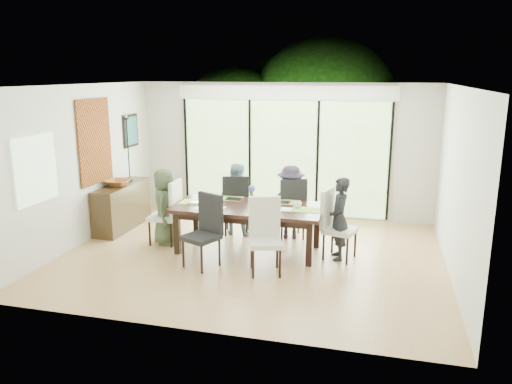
% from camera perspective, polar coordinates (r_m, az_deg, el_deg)
% --- Properties ---
extents(floor, '(6.00, 5.00, 0.01)m').
position_cam_1_polar(floor, '(8.15, -0.44, -7.29)').
color(floor, '#94643B').
rests_on(floor, ground).
extents(ceiling, '(6.00, 5.00, 0.01)m').
position_cam_1_polar(ceiling, '(7.62, -0.48, 12.13)').
color(ceiling, white).
rests_on(ceiling, wall_back).
extents(wall_back, '(6.00, 0.02, 2.70)m').
position_cam_1_polar(wall_back, '(10.18, 3.18, 4.80)').
color(wall_back, beige).
rests_on(wall_back, floor).
extents(wall_front, '(6.00, 0.02, 2.70)m').
position_cam_1_polar(wall_front, '(5.45, -7.25, -3.00)').
color(wall_front, silver).
rests_on(wall_front, floor).
extents(wall_left, '(0.02, 5.00, 2.70)m').
position_cam_1_polar(wall_left, '(9.01, -19.32, 2.92)').
color(wall_left, silver).
rests_on(wall_left, floor).
extents(wall_right, '(0.02, 5.00, 2.70)m').
position_cam_1_polar(wall_right, '(7.59, 22.07, 0.82)').
color(wall_right, silver).
rests_on(wall_right, floor).
extents(glass_doors, '(4.20, 0.02, 2.30)m').
position_cam_1_polar(glass_doors, '(10.16, 3.13, 3.93)').
color(glass_doors, '#598C3F').
rests_on(glass_doors, wall_back).
extents(blinds_header, '(4.40, 0.06, 0.28)m').
position_cam_1_polar(blinds_header, '(10.02, 3.21, 11.27)').
color(blinds_header, white).
rests_on(blinds_header, wall_back).
extents(mullion_a, '(0.05, 0.04, 2.30)m').
position_cam_1_polar(mullion_a, '(10.76, -7.95, 4.36)').
color(mullion_a, black).
rests_on(mullion_a, wall_back).
extents(mullion_b, '(0.05, 0.04, 2.30)m').
position_cam_1_polar(mullion_b, '(10.31, -0.71, 4.09)').
color(mullion_b, black).
rests_on(mullion_b, wall_back).
extents(mullion_c, '(0.05, 0.04, 2.30)m').
position_cam_1_polar(mullion_c, '(10.04, 7.04, 3.74)').
color(mullion_c, black).
rests_on(mullion_c, wall_back).
extents(mullion_d, '(0.05, 0.04, 2.30)m').
position_cam_1_polar(mullion_d, '(9.97, 15.06, 3.30)').
color(mullion_d, black).
rests_on(mullion_d, wall_back).
extents(side_window, '(0.02, 0.90, 1.00)m').
position_cam_1_polar(side_window, '(8.01, -23.86, 2.37)').
color(side_window, '#8CAD7F').
rests_on(side_window, wall_left).
extents(deck, '(6.00, 1.80, 0.10)m').
position_cam_1_polar(deck, '(11.32, 3.97, -1.55)').
color(deck, brown).
rests_on(deck, ground).
extents(rail_top, '(6.00, 0.08, 0.06)m').
position_cam_1_polar(rail_top, '(11.96, 4.72, 2.19)').
color(rail_top, brown).
rests_on(rail_top, deck).
extents(foliage_left, '(3.20, 3.20, 3.20)m').
position_cam_1_polar(foliage_left, '(13.19, -2.24, 7.21)').
color(foliage_left, '#14380F').
rests_on(foliage_left, ground).
extents(foliage_mid, '(4.00, 4.00, 4.00)m').
position_cam_1_polar(foliage_mid, '(13.30, 7.74, 8.70)').
color(foliage_mid, '#14380F').
rests_on(foliage_mid, ground).
extents(foliage_right, '(2.80, 2.80, 2.80)m').
position_cam_1_polar(foliage_right, '(12.47, 15.49, 5.53)').
color(foliage_right, '#14380F').
rests_on(foliage_right, ground).
extents(foliage_far, '(3.60, 3.60, 3.60)m').
position_cam_1_polar(foliage_far, '(14.15, 4.00, 8.35)').
color(foliage_far, '#14380F').
rests_on(foliage_far, ground).
extents(table_top, '(2.44, 1.12, 0.06)m').
position_cam_1_polar(table_top, '(8.15, -0.90, -1.82)').
color(table_top, black).
rests_on(table_top, floor).
extents(table_apron, '(2.24, 0.92, 0.10)m').
position_cam_1_polar(table_apron, '(8.17, -0.90, -2.44)').
color(table_apron, black).
rests_on(table_apron, floor).
extents(table_leg_fl, '(0.09, 0.09, 0.70)m').
position_cam_1_polar(table_leg_fl, '(8.22, -9.00, -4.64)').
color(table_leg_fl, black).
rests_on(table_leg_fl, floor).
extents(table_leg_fr, '(0.09, 0.09, 0.70)m').
position_cam_1_polar(table_leg_fr, '(7.65, 6.11, -5.93)').
color(table_leg_fr, black).
rests_on(table_leg_fr, floor).
extents(table_leg_bl, '(0.09, 0.09, 0.70)m').
position_cam_1_polar(table_leg_bl, '(8.98, -6.84, -3.00)').
color(table_leg_bl, black).
rests_on(table_leg_bl, floor).
extents(table_leg_br, '(0.09, 0.09, 0.70)m').
position_cam_1_polar(table_leg_br, '(8.46, 6.97, -4.04)').
color(table_leg_br, black).
rests_on(table_leg_br, floor).
extents(chair_left_end, '(0.48, 0.48, 1.12)m').
position_cam_1_polar(chair_left_end, '(8.70, -10.48, -2.24)').
color(chair_left_end, silver).
rests_on(chair_left_end, floor).
extents(chair_right_end, '(0.57, 0.57, 1.12)m').
position_cam_1_polar(chair_right_end, '(7.95, 9.61, -3.71)').
color(chair_right_end, silver).
rests_on(chair_right_end, floor).
extents(chair_far_left, '(0.56, 0.56, 1.12)m').
position_cam_1_polar(chair_far_left, '(9.10, -2.22, -1.31)').
color(chair_far_left, black).
rests_on(chair_far_left, floor).
extents(chair_far_right, '(0.61, 0.61, 1.12)m').
position_cam_1_polar(chair_far_right, '(8.88, 3.98, -1.72)').
color(chair_far_right, black).
rests_on(chair_far_right, floor).
extents(chair_near_left, '(0.62, 0.62, 1.12)m').
position_cam_1_polar(chair_near_left, '(7.56, -6.32, -4.52)').
color(chair_near_left, black).
rests_on(chair_near_left, floor).
extents(chair_near_right, '(0.59, 0.59, 1.12)m').
position_cam_1_polar(chair_near_right, '(7.28, 1.10, -5.16)').
color(chair_near_right, beige).
rests_on(chair_near_right, floor).
extents(person_left_end, '(0.47, 0.66, 1.31)m').
position_cam_1_polar(person_left_end, '(8.67, -10.39, -1.64)').
color(person_left_end, '#3B4A31').
rests_on(person_left_end, floor).
extents(person_right_end, '(0.52, 0.68, 1.31)m').
position_cam_1_polar(person_right_end, '(7.92, 9.49, -3.04)').
color(person_right_end, black).
rests_on(person_right_end, floor).
extents(person_far_left, '(0.66, 0.46, 1.31)m').
position_cam_1_polar(person_far_left, '(9.06, -2.26, -0.75)').
color(person_far_left, '#789BAE').
rests_on(person_far_left, floor).
extents(person_far_right, '(0.67, 0.49, 1.31)m').
position_cam_1_polar(person_far_right, '(8.83, 3.97, -1.15)').
color(person_far_right, '#292132').
rests_on(person_far_right, floor).
extents(placemat_left, '(0.45, 0.33, 0.01)m').
position_cam_1_polar(placemat_left, '(8.43, -7.14, -1.16)').
color(placemat_left, '#7BB741').
rests_on(placemat_left, table_top).
extents(placemat_right, '(0.45, 0.33, 0.01)m').
position_cam_1_polar(placemat_right, '(7.95, 5.72, -2.03)').
color(placemat_right, olive).
rests_on(placemat_right, table_top).
extents(placemat_far_l, '(0.45, 0.33, 0.01)m').
position_cam_1_polar(placemat_far_l, '(8.64, -3.09, -0.73)').
color(placemat_far_l, '#8BAE3E').
rests_on(placemat_far_l, table_top).
extents(placemat_far_r, '(0.45, 0.33, 0.01)m').
position_cam_1_polar(placemat_far_r, '(8.40, 3.44, -1.15)').
color(placemat_far_r, '#82A73B').
rests_on(placemat_far_r, table_top).
extents(placemat_paper, '(0.45, 0.33, 0.01)m').
position_cam_1_polar(placemat_paper, '(8.03, -5.26, -1.87)').
color(placemat_paper, white).
rests_on(placemat_paper, table_top).
extents(tablet_far_l, '(0.26, 0.18, 0.01)m').
position_cam_1_polar(tablet_far_l, '(8.56, -2.55, -0.79)').
color(tablet_far_l, black).
rests_on(tablet_far_l, table_top).
extents(tablet_far_r, '(0.24, 0.17, 0.01)m').
position_cam_1_polar(tablet_far_r, '(8.36, 3.04, -1.16)').
color(tablet_far_r, black).
rests_on(tablet_far_r, table_top).
extents(papers, '(0.31, 0.22, 0.00)m').
position_cam_1_polar(papers, '(7.94, 3.88, -2.02)').
color(papers, white).
rests_on(papers, table_top).
extents(platter_base, '(0.26, 0.26, 0.02)m').
position_cam_1_polar(platter_base, '(8.02, -5.27, -1.77)').
color(platter_base, white).
rests_on(platter_base, table_top).
extents(platter_snacks, '(0.20, 0.20, 0.01)m').
position_cam_1_polar(platter_snacks, '(8.02, -5.27, -1.64)').
color(platter_snacks, '#D46219').
rests_on(platter_snacks, table_top).
extents(vase, '(0.08, 0.08, 0.12)m').
position_cam_1_polar(vase, '(8.16, -0.48, -1.14)').
color(vase, silver).
rests_on(vase, table_top).
extents(hyacinth_stems, '(0.04, 0.04, 0.16)m').
position_cam_1_polar(hyacinth_stems, '(8.13, -0.48, -0.30)').
color(hyacinth_stems, '#337226').
rests_on(hyacinth_stems, table_top).
extents(hyacinth_blooms, '(0.11, 0.11, 0.11)m').
position_cam_1_polar(hyacinth_blooms, '(8.11, -0.48, 0.40)').
color(hyacinth_blooms, '#4B5DBD').
rests_on(hyacinth_blooms, table_top).
extents(laptop, '(0.38, 0.29, 0.03)m').
position_cam_1_polar(laptop, '(8.31, -6.76, -1.31)').
color(laptop, silver).
rests_on(laptop, table_top).
extents(cup_a, '(0.18, 0.18, 0.10)m').
position_cam_1_polar(cup_a, '(8.47, -5.21, -0.73)').
color(cup_a, white).
rests_on(cup_a, table_top).
extents(cup_b, '(0.14, 0.14, 0.09)m').
position_cam_1_polar(cup_b, '(8.00, -0.06, -1.54)').
color(cup_b, white).
rests_on(cup_b, table_top).
extents(cup_c, '(0.15, 0.15, 0.10)m').
position_cam_1_polar(cup_c, '(8.06, 4.78, -1.47)').
color(cup_c, white).
rests_on(cup_c, table_top).
extents(book, '(0.25, 0.28, 0.02)m').
position_cam_1_polar(book, '(8.13, 0.89, -1.58)').
color(book, white).
rests_on(book, table_top).
extents(sideboard, '(0.42, 1.50, 0.85)m').
position_cam_1_polar(sideboard, '(9.76, -15.03, -1.59)').
color(sideboard, black).
rests_on(sideboard, floor).
extents(bowl, '(0.45, 0.45, 0.11)m').
position_cam_1_polar(bowl, '(9.57, -15.49, 1.03)').
color(bowl, brown).
rests_on(bowl, sideboard).
extents(candlestick_base, '(0.09, 0.09, 0.04)m').
position_cam_1_polar(candlestick_base, '(9.96, -14.21, 1.37)').
color(candlestick_base, black).
rests_on(candlestick_base, sideboard).
extents(candlestick_shaft, '(0.02, 0.02, 1.18)m').
position_cam_1_polar(candlestick_shaft, '(9.85, -14.40, 4.74)').
color(candlestick_shaft, black).
rests_on(candlestick_shaft, sideboard).
extents(candlestick_pan, '(0.09, 0.09, 0.03)m').
position_cam_1_polar(candlestick_pan, '(9.79, -14.61, 8.11)').
color(candlestick_pan, black).
rests_on(candlestick_pan, sideboard).
extents(candle, '(0.03, 0.03, 0.09)m').
position_cam_1_polar(candle, '(9.78, -14.62, 8.44)').
color(candle, silver).
rests_on(candle, sideboard).
extents(tapestry, '(0.02, 1.00, 1.50)m').
position_cam_1_polar(tapestry, '(9.27, -17.92, 5.50)').
color(tapestry, '#9A4516').
rests_on(tapestry, wall_left).
extents(art_frame, '(0.03, 0.55, 0.65)m').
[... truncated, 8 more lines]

